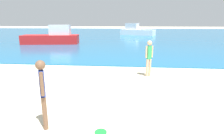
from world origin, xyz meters
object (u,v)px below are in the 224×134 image
boat_near (53,37)px  frisbee (101,132)px  person_standing (43,91)px  person_distant (149,56)px  boat_far (136,31)px

boat_near → frisbee: bearing=107.3°
person_standing → person_distant: (2.84, 4.65, 0.00)m
person_standing → person_distant: 5.45m
person_distant → boat_near: size_ratio=0.26×
person_distant → boat_far: (0.21, 26.94, -0.14)m
person_standing → boat_far: 31.73m
boat_near → boat_far: bearing=-131.5°
person_standing → boat_near: size_ratio=0.26×
frisbee → boat_near: size_ratio=0.04×
person_standing → frisbee: bearing=60.2°
frisbee → person_distant: (1.50, 4.74, 0.93)m
boat_far → person_standing: bearing=-71.4°
frisbee → person_distant: size_ratio=0.17×
person_distant → person_standing: bearing=32.2°
boat_near → boat_far: boat_far is taller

